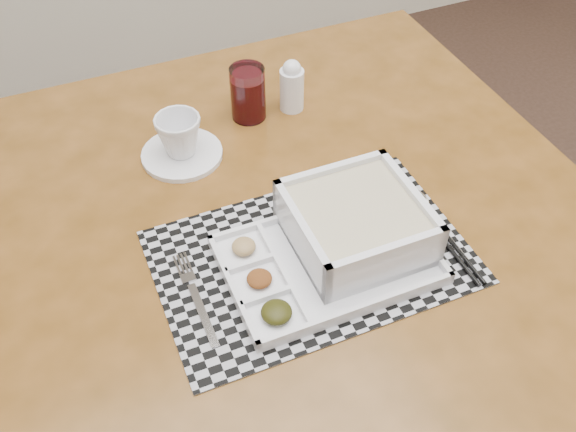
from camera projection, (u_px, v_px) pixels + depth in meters
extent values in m
cube|color=#4B2F0D|center=(288.00, 221.00, 1.10)|extent=(1.08, 1.08, 0.04)
cylinder|color=#4B2F0D|center=(31.00, 258.00, 1.57)|extent=(0.05, 0.05, 0.76)
cylinder|color=#4B2F0D|center=(377.00, 158.00, 1.83)|extent=(0.05, 0.05, 0.76)
cube|color=#4B2F0D|center=(209.00, 105.00, 1.44)|extent=(0.92, 0.04, 0.09)
cube|color=#4B2F0D|center=(24.00, 329.00, 1.02)|extent=(0.04, 0.92, 0.09)
cube|color=#4B2F0D|center=(500.00, 178.00, 1.27)|extent=(0.04, 0.92, 0.09)
cube|color=#9F9FA6|center=(312.00, 257.00, 1.02)|extent=(0.49, 0.32, 0.00)
cube|color=white|center=(327.00, 262.00, 1.00)|extent=(0.32, 0.22, 0.01)
cube|color=white|center=(300.00, 212.00, 1.06)|extent=(0.32, 0.01, 0.01)
cube|color=white|center=(359.00, 309.00, 0.92)|extent=(0.32, 0.01, 0.01)
cube|color=white|center=(233.00, 288.00, 0.95)|extent=(0.01, 0.22, 0.01)
cube|color=white|center=(415.00, 229.00, 1.03)|extent=(0.01, 0.22, 0.01)
cube|color=white|center=(283.00, 272.00, 0.97)|extent=(0.01, 0.20, 0.01)
cube|color=white|center=(265.00, 297.00, 0.94)|extent=(0.08, 0.01, 0.01)
cube|color=white|center=(249.00, 264.00, 0.98)|extent=(0.08, 0.01, 0.01)
ellipsoid|color=black|center=(276.00, 312.00, 0.92)|extent=(0.05, 0.05, 0.02)
ellipsoid|color=#49240C|center=(259.00, 279.00, 0.96)|extent=(0.04, 0.04, 0.02)
ellipsoid|color=olive|center=(244.00, 246.00, 1.00)|extent=(0.04, 0.04, 0.02)
cube|color=white|center=(355.00, 236.00, 1.02)|extent=(0.20, 0.20, 0.01)
cube|color=white|center=(330.00, 184.00, 1.06)|extent=(0.20, 0.01, 0.08)
cube|color=white|center=(385.00, 265.00, 0.94)|extent=(0.20, 0.01, 0.08)
cube|color=white|center=(301.00, 239.00, 0.97)|extent=(0.01, 0.20, 0.08)
cube|color=white|center=(409.00, 205.00, 1.02)|extent=(0.01, 0.20, 0.08)
cube|color=#C3B491|center=(356.00, 224.00, 1.00)|extent=(0.18, 0.18, 0.07)
cube|color=#BAB9C0|center=(203.00, 315.00, 0.93)|extent=(0.01, 0.12, 0.00)
cube|color=#BAB9C0|center=(188.00, 278.00, 0.98)|extent=(0.02, 0.02, 0.00)
cube|color=#BAB9C0|center=(177.00, 265.00, 1.00)|extent=(0.00, 0.04, 0.00)
cube|color=#BAB9C0|center=(181.00, 264.00, 1.00)|extent=(0.00, 0.04, 0.00)
cube|color=#BAB9C0|center=(184.00, 263.00, 1.00)|extent=(0.00, 0.04, 0.00)
cube|color=#BAB9C0|center=(188.00, 262.00, 1.00)|extent=(0.00, 0.04, 0.00)
cube|color=#BAB9C0|center=(445.00, 235.00, 1.04)|extent=(0.01, 0.12, 0.00)
ellipsoid|color=#BAB9C0|center=(417.00, 199.00, 1.10)|extent=(0.04, 0.06, 0.01)
cylinder|color=black|center=(437.00, 232.00, 1.05)|extent=(0.01, 0.24, 0.01)
cylinder|color=black|center=(442.00, 230.00, 1.05)|extent=(0.01, 0.24, 0.01)
cylinder|color=white|center=(182.00, 154.00, 1.19)|extent=(0.15, 0.15, 0.01)
imported|color=white|center=(179.00, 136.00, 1.15)|extent=(0.09, 0.09, 0.08)
cylinder|color=white|center=(248.00, 93.00, 1.23)|extent=(0.07, 0.07, 0.11)
cylinder|color=#43050B|center=(248.00, 98.00, 1.24)|extent=(0.06, 0.06, 0.09)
cylinder|color=white|center=(292.00, 90.00, 1.26)|extent=(0.05, 0.05, 0.09)
sphere|color=white|center=(292.00, 69.00, 1.23)|extent=(0.04, 0.04, 0.04)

